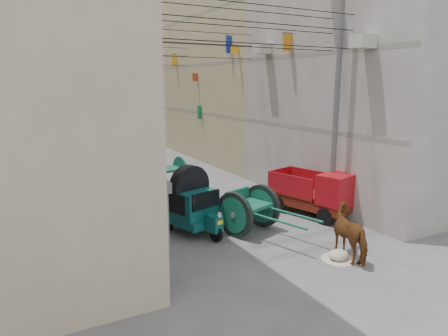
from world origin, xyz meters
TOP-DOWN VIEW (x-y plane):
  - ground at (0.00, 0.00)m, footprint 140.00×140.00m
  - building_row_right at (8.00, 34.13)m, footprint 8.00×62.00m
  - end_cap_building at (0.00, 66.00)m, footprint 22.00×10.00m
  - shutters_left at (-3.92, 10.38)m, footprint 0.18×14.40m
  - signboards at (-0.01, 21.66)m, footprint 8.22×40.52m
  - ac_units at (3.65, 7.67)m, footprint 0.70×6.55m
  - utility_poles at (0.00, 17.00)m, footprint 7.40×22.20m
  - overhead_cables at (0.00, 14.40)m, footprint 7.40×22.52m
  - auto_rickshaw at (-1.69, 7.20)m, footprint 1.91×2.63m
  - tonga_cart at (0.10, 6.25)m, footprint 2.23×3.63m
  - mini_truck at (3.30, 6.32)m, footprint 2.25×3.47m
  - second_cart at (-0.15, 13.72)m, footprint 1.76×1.60m
  - feed_sack at (1.21, 3.05)m, footprint 0.61×0.49m
  - horse at (1.68, 3.00)m, footprint 1.15×1.93m
  - distant_car_white at (-0.55, 24.06)m, footprint 2.08×3.66m
  - distant_car_grey at (0.75, 24.29)m, footprint 1.69×3.49m
  - distant_car_green at (0.32, 36.26)m, footprint 2.88×4.90m

SIDE VIEW (x-z plane):
  - ground at x=0.00m, z-range 0.00..0.00m
  - feed_sack at x=1.21m, z-range 0.00..0.31m
  - distant_car_grey at x=0.75m, z-range 0.00..1.10m
  - distant_car_white at x=-0.55m, z-range 0.00..1.18m
  - distant_car_green at x=0.32m, z-range 0.00..1.33m
  - second_cart at x=-0.15m, z-range 0.05..1.43m
  - horse at x=1.68m, z-range 0.00..1.53m
  - tonga_cart at x=0.10m, z-range 0.03..1.57m
  - mini_truck at x=3.30m, z-range -0.04..1.76m
  - auto_rickshaw at x=-1.69m, z-range 0.16..1.94m
  - shutters_left at x=-3.92m, z-range 0.06..2.93m
  - signboards at x=-0.01m, z-range 0.59..6.27m
  - utility_poles at x=0.00m, z-range 0.00..8.00m
  - building_row_right at x=8.00m, z-range -0.54..13.46m
  - end_cap_building at x=0.00m, z-range 0.00..13.00m
  - overhead_cables at x=0.00m, z-range 6.20..7.33m
  - ac_units at x=3.65m, z-range 5.76..9.11m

